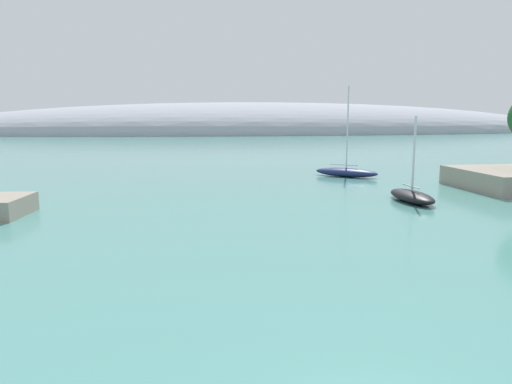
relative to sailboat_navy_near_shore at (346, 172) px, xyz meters
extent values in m
ellipsoid|color=#999EA8|center=(12.62, 144.90, -0.62)|extent=(274.92, 72.03, 25.05)
ellipsoid|color=navy|center=(0.00, 0.00, -0.09)|extent=(7.38, 6.59, 1.05)
cylinder|color=silver|center=(0.00, 0.00, 5.25)|extent=(0.18, 0.18, 9.63)
cube|color=silver|center=(-0.27, 0.22, 0.79)|extent=(2.74, 2.26, 0.10)
ellipsoid|color=black|center=(-0.04, -16.81, -0.14)|extent=(2.51, 6.38, 0.95)
cylinder|color=silver|center=(-0.04, -16.81, 3.48)|extent=(0.19, 0.19, 6.30)
cube|color=silver|center=(-0.04, -16.52, 0.68)|extent=(0.16, 2.85, 0.10)
camera|label=1|loc=(-19.07, -54.09, 6.71)|focal=33.22mm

